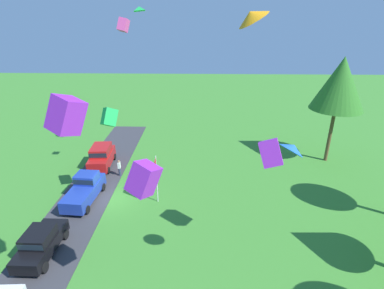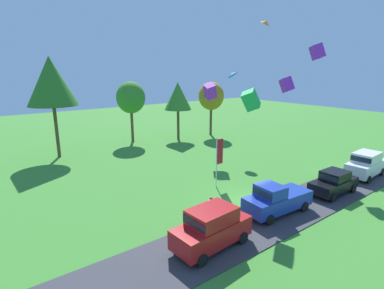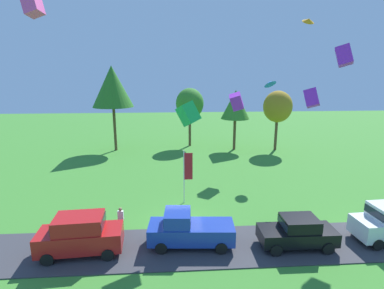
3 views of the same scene
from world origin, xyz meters
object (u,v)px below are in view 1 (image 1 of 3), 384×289
(kite_box_high_left, at_px, (271,153))
(kite_delta_trailing_tail, at_px, (252,16))
(car_suv_mid_row, at_px, (102,156))
(kite_delta_high_right, at_px, (292,148))
(car_sedan_near_entrance, at_px, (40,242))
(kite_box_near_flag, at_px, (144,179))
(kite_box_topmost, at_px, (123,25))
(car_pickup_far_end, at_px, (85,189))
(person_watching_sky, at_px, (119,168))
(tree_far_right, at_px, (340,84))
(flag_banner, at_px, (156,175))
(kite_box_over_trees, at_px, (109,117))
(kite_box_low_drifter, at_px, (66,115))
(kite_diamond_mid_center, at_px, (139,9))

(kite_box_high_left, height_order, kite_delta_trailing_tail, kite_delta_trailing_tail)
(car_suv_mid_row, bearing_deg, kite_box_high_left, 50.40)
(kite_delta_high_right, distance_m, kite_delta_trailing_tail, 6.45)
(car_suv_mid_row, distance_m, car_sedan_near_entrance, 12.45)
(kite_box_near_flag, xyz_separation_m, kite_delta_high_right, (-1.29, 6.55, 0.95))
(kite_delta_high_right, distance_m, kite_box_topmost, 21.26)
(car_pickup_far_end, relative_size, kite_delta_high_right, 4.17)
(person_watching_sky, bearing_deg, kite_delta_trailing_tail, 31.26)
(tree_far_right, height_order, flag_banner, tree_far_right)
(kite_delta_high_right, relative_size, kite_box_topmost, 1.09)
(kite_box_near_flag, relative_size, kite_box_over_trees, 1.06)
(kite_box_topmost, bearing_deg, kite_box_over_trees, 3.01)
(flag_banner, bearing_deg, kite_box_topmost, -156.65)
(person_watching_sky, relative_size, tree_far_right, 0.16)
(car_sedan_near_entrance, relative_size, person_watching_sky, 2.58)
(car_sedan_near_entrance, relative_size, flag_banner, 1.03)
(kite_delta_high_right, xyz_separation_m, kite_box_topmost, (-17.33, -11.40, 4.64))
(car_sedan_near_entrance, height_order, kite_box_topmost, kite_box_topmost)
(flag_banner, height_order, kite_box_topmost, kite_box_topmost)
(kite_box_low_drifter, bearing_deg, flag_banner, 172.85)
(flag_banner, xyz_separation_m, kite_box_topmost, (-8.66, -3.74, 10.97))
(kite_box_low_drifter, bearing_deg, kite_box_topmost, -173.03)
(car_suv_mid_row, height_order, kite_delta_trailing_tail, kite_delta_trailing_tail)
(car_sedan_near_entrance, bearing_deg, kite_box_low_drifter, 48.81)
(kite_box_topmost, bearing_deg, car_suv_mid_row, -50.53)
(car_suv_mid_row, height_order, kite_diamond_mid_center, kite_diamond_mid_center)
(car_pickup_far_end, xyz_separation_m, kite_diamond_mid_center, (-2.25, 5.13, 13.84))
(tree_far_right, distance_m, kite_box_high_left, 16.97)
(kite_diamond_mid_center, bearing_deg, kite_box_high_left, 47.37)
(car_suv_mid_row, distance_m, tree_far_right, 24.87)
(kite_box_near_flag, bearing_deg, car_pickup_far_end, -144.73)
(tree_far_right, bearing_deg, car_suv_mid_row, -84.58)
(flag_banner, height_order, kite_delta_high_right, kite_delta_high_right)
(tree_far_right, distance_m, kite_diamond_mid_center, 20.27)
(kite_diamond_mid_center, bearing_deg, car_sedan_near_entrance, -33.56)
(car_suv_mid_row, relative_size, kite_box_low_drifter, 3.67)
(flag_banner, distance_m, kite_box_high_left, 10.35)
(kite_box_near_flag, bearing_deg, kite_delta_trailing_tail, 76.14)
(car_pickup_far_end, height_order, kite_box_topmost, kite_box_topmost)
(car_pickup_far_end, bearing_deg, kite_box_near_flag, 35.27)
(kite_box_low_drifter, height_order, kite_delta_high_right, kite_box_low_drifter)
(tree_far_right, distance_m, kite_delta_high_right, 19.72)
(car_suv_mid_row, xyz_separation_m, kite_delta_trailing_tail, (17.27, 11.63, 13.20))
(kite_delta_high_right, bearing_deg, tree_far_right, 151.14)
(flag_banner, bearing_deg, car_pickup_far_end, -92.54)
(kite_diamond_mid_center, bearing_deg, kite_box_topmost, -155.95)
(car_sedan_near_entrance, xyz_separation_m, kite_box_high_left, (-0.74, 14.32, 6.21))
(car_suv_mid_row, relative_size, car_sedan_near_entrance, 1.07)
(car_suv_mid_row, bearing_deg, car_sedan_near_entrance, -0.77)
(car_pickup_far_end, bearing_deg, kite_box_high_left, 67.61)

